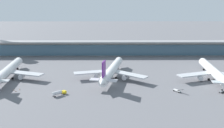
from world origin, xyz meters
TOP-DOWN VIEW (x-y plane):
  - ground_plane at (0.00, 0.00)m, footprint 1200.00×1200.00m
  - airliner_left_stand at (-73.69, 12.22)m, footprint 52.27×68.42m
  - airliner_centre_stand at (-0.19, 13.59)m, footprint 51.55×67.96m
  - airliner_right_stand at (70.75, 9.11)m, footprint 52.23×68.41m
  - service_truck_near_nose_white at (39.22, -13.90)m, footprint 4.95×6.38m
  - service_truck_mid_apron_grey at (65.31, -15.59)m, footprint 3.33×2.95m
  - service_truck_at_far_stand_yellow at (-31.22, -19.49)m, footprint 7.83×7.50m
  - terminal_building at (0.00, 89.67)m, footprint 272.67×12.80m
  - safety_cone_alpha at (-60.52, -10.82)m, footprint 0.62×0.62m
  - safety_cone_bravo at (-57.32, -9.81)m, footprint 0.62×0.62m
  - safety_cone_charlie at (-58.40, -13.05)m, footprint 0.62×0.62m

SIDE VIEW (x-z plane):
  - ground_plane at x=0.00m, z-range 0.00..0.00m
  - safety_cone_alpha at x=-60.52m, z-range -0.03..0.67m
  - safety_cone_bravo at x=-57.32m, z-range -0.03..0.67m
  - safety_cone_charlie at x=-58.40m, z-range -0.03..0.67m
  - service_truck_near_nose_white at x=39.22m, z-range -0.54..2.16m
  - service_truck_mid_apron_grey at x=65.31m, z-range -0.15..1.90m
  - service_truck_at_far_stand_yellow at x=-31.22m, z-range 0.23..3.18m
  - airliner_left_stand at x=-73.69m, z-range -3.37..14.85m
  - airliner_centre_stand at x=-0.19m, z-range -3.37..14.85m
  - airliner_right_stand at x=70.75m, z-range -3.37..14.85m
  - terminal_building at x=0.00m, z-range 0.27..15.47m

